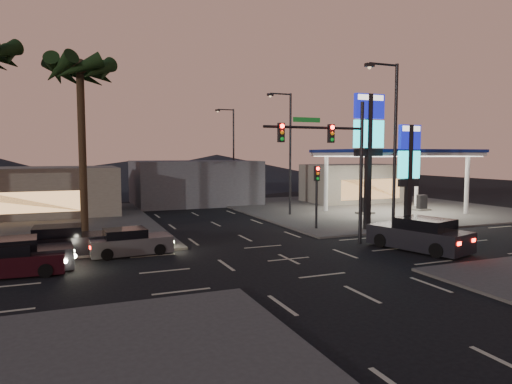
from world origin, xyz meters
name	(u,v)px	position (x,y,z in m)	size (l,w,h in m)	color
ground	(289,259)	(0.00, 0.00, 0.00)	(140.00, 140.00, 0.00)	black
corner_lot_ne	(366,208)	(16.00, 16.00, 0.06)	(24.00, 24.00, 0.12)	#47443F
gas_station	(396,154)	(16.00, 12.00, 5.08)	(12.20, 8.20, 5.47)	silver
convenience_store	(354,183)	(18.00, 21.00, 2.00)	(10.00, 6.00, 4.00)	#726B5B
pylon_sign_tall	(369,134)	(8.50, 5.50, 6.39)	(2.20, 0.35, 9.00)	black
pylon_sign_short	(409,161)	(11.00, 4.50, 4.66)	(1.60, 0.35, 7.00)	black
traffic_signal_mast	(335,152)	(3.76, 1.99, 5.23)	(6.10, 0.39, 8.00)	black
pedestal_signal	(317,187)	(5.50, 6.98, 2.92)	(0.32, 0.39, 4.30)	black
streetlight_near	(392,143)	(6.79, 1.00, 5.72)	(2.14, 0.25, 10.00)	black
streetlight_mid	(288,146)	(6.79, 14.00, 5.72)	(2.14, 0.25, 10.00)	black
streetlight_far	(232,148)	(6.79, 28.00, 5.72)	(2.14, 0.25, 10.00)	black
palm_a	(80,80)	(-9.00, 9.50, 9.43)	(4.41, 4.41, 10.86)	black
building_far_west	(14,192)	(-14.00, 22.00, 2.00)	(16.00, 8.00, 4.00)	#726B5B
building_far_mid	(194,182)	(2.00, 26.00, 2.20)	(12.00, 9.00, 4.40)	#4C4C51
hill_right	(217,168)	(15.00, 60.00, 2.50)	(50.00, 50.00, 5.00)	black
hill_center	(132,172)	(0.00, 60.00, 2.00)	(60.00, 60.00, 4.00)	black
car_lane_a_front	(15,257)	(-12.01, 2.10, 0.70)	(4.73, 2.18, 1.51)	black
car_lane_a_mid	(12,261)	(-12.06, 1.70, 0.62)	(4.20, 1.93, 1.34)	black
car_lane_b_front	(130,243)	(-7.03, 3.94, 0.62)	(4.21, 1.97, 1.34)	#505052
car_lane_b_mid	(63,242)	(-10.14, 5.01, 0.70)	(4.67, 2.07, 1.50)	black
suv_station	(420,235)	(7.38, -0.73, 0.80)	(3.53, 5.57, 1.73)	black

